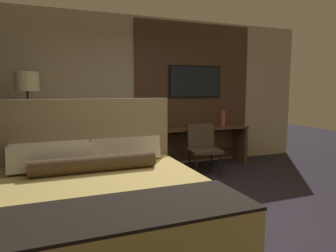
{
  "coord_description": "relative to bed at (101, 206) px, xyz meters",
  "views": [
    {
      "loc": [
        -1.49,
        -2.82,
        1.47
      ],
      "look_at": [
        0.05,
        1.1,
        0.96
      ],
      "focal_mm": 32.0,
      "sensor_mm": 36.0,
      "label": 1
    }
  ],
  "objects": [
    {
      "name": "tv",
      "position": [
        2.26,
        2.56,
        1.26
      ],
      "size": [
        1.11,
        0.04,
        0.62
      ],
      "color": "black"
    },
    {
      "name": "armchair_by_window",
      "position": [
        -1.0,
        1.39,
        -0.11
      ],
      "size": [
        1.11,
        1.12,
        0.76
      ],
      "rotation": [
        0.0,
        0.0,
        2.17
      ],
      "color": "#998460",
      "rests_on": "ground_plane"
    },
    {
      "name": "vase_tall",
      "position": [
        1.53,
        2.41,
        0.6
      ],
      "size": [
        0.1,
        0.1,
        0.44
      ],
      "color": "silver",
      "rests_on": "desk"
    },
    {
      "name": "desk",
      "position": [
        2.26,
        2.37,
        0.15
      ],
      "size": [
        1.93,
        0.48,
        0.75
      ],
      "color": "brown",
      "rests_on": "ground_plane"
    },
    {
      "name": "ground_plane",
      "position": [
        1.09,
        0.04,
        -0.37
      ],
      "size": [
        16.0,
        16.0,
        0.0
      ],
      "primitive_type": "plane",
      "color": "#28232D"
    },
    {
      "name": "wall_back_tv_panel",
      "position": [
        1.25,
        2.63,
        1.03
      ],
      "size": [
        7.2,
        0.09,
        2.8
      ],
      "color": "#BCAD8E",
      "rests_on": "ground_plane"
    },
    {
      "name": "floor_lamp",
      "position": [
        -0.71,
        2.07,
        1.08
      ],
      "size": [
        0.34,
        0.34,
        1.73
      ],
      "color": "#282623",
      "rests_on": "ground_plane"
    },
    {
      "name": "bed",
      "position": [
        0.0,
        0.0,
        0.0
      ],
      "size": [
        2.04,
        2.08,
        1.36
      ],
      "color": "#33281E",
      "rests_on": "ground_plane"
    },
    {
      "name": "desk_chair",
      "position": [
        2.06,
        1.83,
        0.14
      ],
      "size": [
        0.6,
        0.59,
        0.87
      ],
      "rotation": [
        0.0,
        0.0,
        -0.16
      ],
      "color": "#4C3D2D",
      "rests_on": "ground_plane"
    },
    {
      "name": "vase_short",
      "position": [
        2.79,
        2.35,
        0.53
      ],
      "size": [
        0.09,
        0.09,
        0.31
      ],
      "color": "#B2563D",
      "rests_on": "desk"
    }
  ]
}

